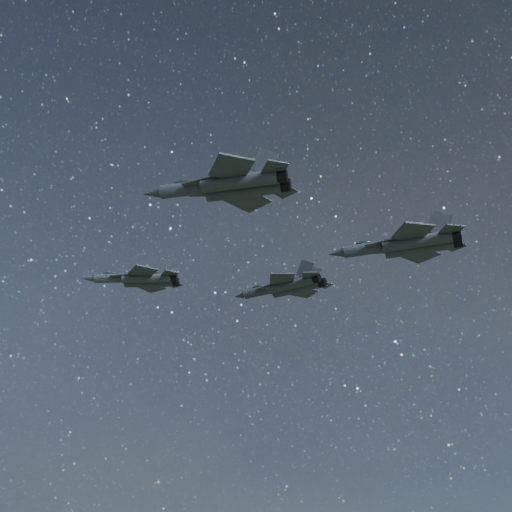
% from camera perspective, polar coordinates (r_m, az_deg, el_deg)
% --- Properties ---
extents(jet_lead, '(16.28, 11.00, 4.10)m').
position_cam_1_polar(jet_lead, '(97.03, -11.00, -2.17)').
color(jet_lead, '#2C3138').
extents(jet_left, '(19.36, 13.20, 4.86)m').
position_cam_1_polar(jet_left, '(107.26, 2.86, -2.93)').
color(jet_left, '#2C3138').
extents(jet_right, '(19.29, 13.57, 4.87)m').
position_cam_1_polar(jet_right, '(72.13, -2.58, 6.74)').
color(jet_right, '#2C3138').
extents(jet_slot, '(18.76, 13.30, 4.77)m').
position_cam_1_polar(jet_slot, '(83.15, 14.14, 1.08)').
color(jet_slot, '#2C3138').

